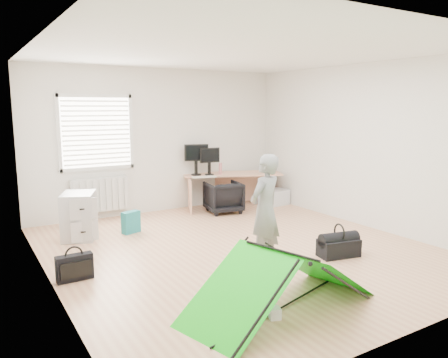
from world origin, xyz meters
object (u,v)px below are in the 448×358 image
filing_cabinet (79,216)px  duffel_bag (339,248)px  thermos (220,169)px  storage_crate (274,197)px  monitor_right (209,165)px  person (265,210)px  monitor_left (196,164)px  office_chair (223,197)px  kite (281,281)px  desk (232,189)px  laptop_bag (75,268)px

filing_cabinet → duffel_bag: bearing=-20.6°
thermos → storage_crate: (1.05, -0.38, -0.63)m
monitor_right → duffel_bag: size_ratio=0.76×
monitor_right → person: bearing=-103.7°
monitor_left → storage_crate: monitor_left is taller
monitor_right → duffel_bag: monitor_right is taller
thermos → office_chair: bearing=-113.4°
person → duffel_bag: (1.03, -0.29, -0.59)m
monitor_right → storage_crate: bearing=-14.1°
person → monitor_right: bearing=-127.4°
kite → thermos: bearing=50.9°
storage_crate → duffel_bag: bearing=-112.0°
office_chair → storage_crate: bearing=-168.7°
desk → monitor_right: monitor_right is taller
filing_cabinet → monitor_right: monitor_right is taller
desk → office_chair: size_ratio=3.03×
filing_cabinet → monitor_left: bearing=41.8°
person → kite: bearing=39.9°
monitor_left → duffel_bag: size_ratio=0.86×
filing_cabinet → office_chair: bearing=28.9°
desk → laptop_bag: bearing=-124.8°
office_chair → kite: 4.11m
filing_cabinet → monitor_left: (2.45, 0.83, 0.54)m
monitor_right → office_chair: bearing=-77.8°
laptop_bag → filing_cabinet: bearing=73.9°
desk → laptop_bag: size_ratio=4.76×
person → laptop_bag: person is taller
monitor_right → person: (-0.93, -3.07, -0.16)m
kite → storage_crate: size_ratio=3.58×
filing_cabinet → kite: bearing=-49.2°
office_chair → duffel_bag: bearing=101.0°
person → storage_crate: bearing=-150.3°
storage_crate → laptop_bag: 4.83m
filing_cabinet → monitor_left: monitor_left is taller
office_chair → storage_crate: (1.23, 0.02, -0.14)m
laptop_bag → storage_crate: bearing=23.0°
filing_cabinet → duffel_bag: 3.85m
monitor_left → laptop_bag: bearing=-120.3°
laptop_bag → office_chair: bearing=30.3°
monitor_right → desk: bearing=1.8°
duffel_bag → storage_crate: bearing=79.7°
filing_cabinet → storage_crate: filing_cabinet is taller
desk → storage_crate: bearing=-4.4°
laptop_bag → thermos: bearing=33.8°
person → duffel_bag: size_ratio=2.62×
storage_crate → duffel_bag: (-1.20, -2.96, -0.04)m
kite → duffel_bag: (1.66, 0.83, -0.19)m
kite → storage_crate: 4.75m
office_chair → storage_crate: office_chair is taller
kite → monitor_right: bearing=53.8°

